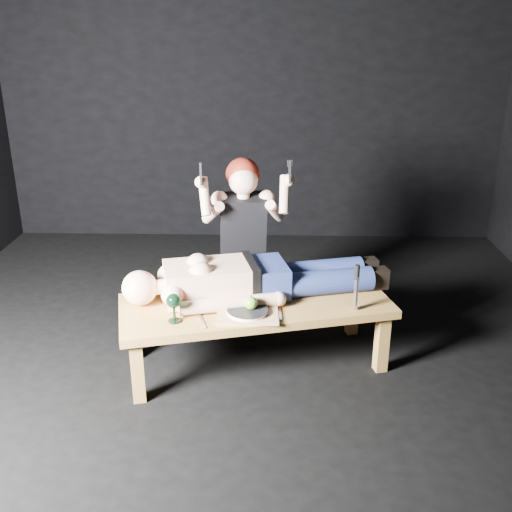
{
  "coord_description": "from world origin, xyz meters",
  "views": [
    {
      "loc": [
        0.21,
        -3.51,
        2.11
      ],
      "look_at": [
        0.11,
        -0.03,
        0.75
      ],
      "focal_mm": 41.51,
      "sensor_mm": 36.0,
      "label": 1
    }
  ],
  "objects_px": {
    "table": "(256,333)",
    "kneeling_woman": "(242,239)",
    "lying_man": "(260,274)",
    "goblet": "(174,308)",
    "serving_tray": "(248,314)",
    "carving_knife": "(356,288)"
  },
  "relations": [
    {
      "from": "serving_tray",
      "to": "carving_knife",
      "type": "xyz_separation_m",
      "value": [
        0.67,
        0.1,
        0.14
      ]
    },
    {
      "from": "goblet",
      "to": "carving_knife",
      "type": "height_order",
      "value": "carving_knife"
    },
    {
      "from": "lying_man",
      "to": "kneeling_woman",
      "type": "xyz_separation_m",
      "value": [
        -0.14,
        0.48,
        0.06
      ]
    },
    {
      "from": "lying_man",
      "to": "carving_knife",
      "type": "bearing_deg",
      "value": -34.53
    },
    {
      "from": "goblet",
      "to": "carving_knife",
      "type": "relative_size",
      "value": 0.61
    },
    {
      "from": "serving_tray",
      "to": "carving_knife",
      "type": "distance_m",
      "value": 0.69
    },
    {
      "from": "lying_man",
      "to": "kneeling_woman",
      "type": "relative_size",
      "value": 1.43
    },
    {
      "from": "kneeling_woman",
      "to": "serving_tray",
      "type": "bearing_deg",
      "value": -91.98
    },
    {
      "from": "serving_tray",
      "to": "goblet",
      "type": "xyz_separation_m",
      "value": [
        -0.44,
        -0.09,
        0.08
      ]
    },
    {
      "from": "lying_man",
      "to": "goblet",
      "type": "height_order",
      "value": "lying_man"
    },
    {
      "from": "kneeling_woman",
      "to": "goblet",
      "type": "distance_m",
      "value": 0.98
    },
    {
      "from": "table",
      "to": "lying_man",
      "type": "xyz_separation_m",
      "value": [
        0.02,
        0.13,
        0.37
      ]
    },
    {
      "from": "table",
      "to": "kneeling_woman",
      "type": "height_order",
      "value": "kneeling_woman"
    },
    {
      "from": "serving_tray",
      "to": "carving_knife",
      "type": "relative_size",
      "value": 1.24
    },
    {
      "from": "kneeling_woman",
      "to": "carving_knife",
      "type": "height_order",
      "value": "kneeling_woman"
    },
    {
      "from": "table",
      "to": "kneeling_woman",
      "type": "distance_m",
      "value": 0.76
    },
    {
      "from": "table",
      "to": "kneeling_woman",
      "type": "xyz_separation_m",
      "value": [
        -0.12,
        0.62,
        0.43
      ]
    },
    {
      "from": "kneeling_woman",
      "to": "goblet",
      "type": "relative_size",
      "value": 7.18
    },
    {
      "from": "serving_tray",
      "to": "carving_knife",
      "type": "height_order",
      "value": "carving_knife"
    },
    {
      "from": "serving_tray",
      "to": "goblet",
      "type": "height_order",
      "value": "goblet"
    },
    {
      "from": "carving_knife",
      "to": "goblet",
      "type": "bearing_deg",
      "value": 175.73
    },
    {
      "from": "table",
      "to": "kneeling_woman",
      "type": "relative_size",
      "value": 1.31
    }
  ]
}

